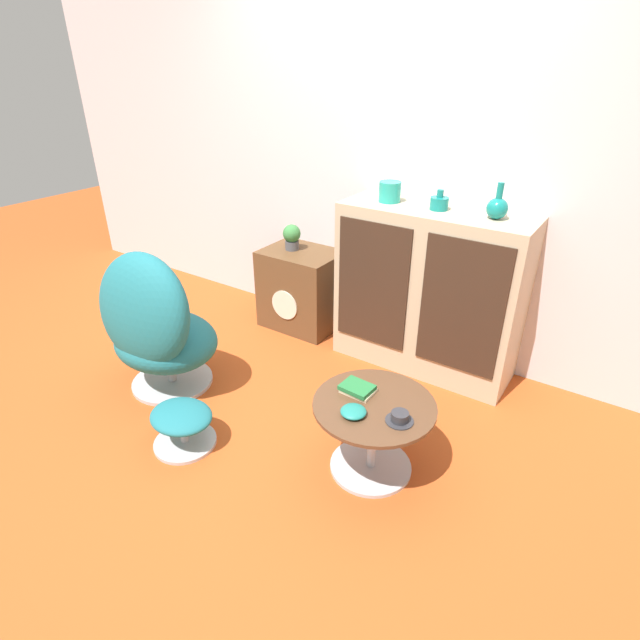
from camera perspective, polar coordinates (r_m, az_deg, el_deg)
ground_plane at (r=2.92m, az=-8.47°, el=-12.48°), size 12.00×12.00×0.00m
wall_back at (r=3.48m, az=6.95°, el=18.22°), size 6.40×0.06×2.60m
sideboard at (r=3.28m, az=12.21°, el=3.19°), size 1.17×0.43×1.07m
tv_console at (r=3.82m, az=-2.10°, el=3.57°), size 0.57×0.44×0.60m
egg_chair at (r=3.14m, az=-18.31°, el=-0.78°), size 0.71×0.66×0.94m
ottoman at (r=2.81m, az=-15.49°, el=-11.12°), size 0.35×0.34×0.23m
coffee_table at (r=2.52m, az=6.07°, el=-12.19°), size 0.60×0.60×0.41m
vase_leftmost at (r=3.21m, az=7.98°, el=14.31°), size 0.14×0.14×0.12m
vase_inner_left at (r=3.09m, az=13.47°, el=12.89°), size 0.11×0.11×0.12m
vase_inner_right at (r=2.99m, az=19.60°, el=12.03°), size 0.12×0.12×0.20m
potted_plant at (r=3.72m, az=-3.24°, el=9.53°), size 0.13×0.13×0.19m
teacup at (r=2.33m, az=9.09°, el=-10.99°), size 0.13×0.13×0.05m
book_stack at (r=2.48m, az=4.32°, el=-7.84°), size 0.16×0.13×0.04m
bowl at (r=2.34m, az=3.84°, el=-10.39°), size 0.12×0.12×0.04m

